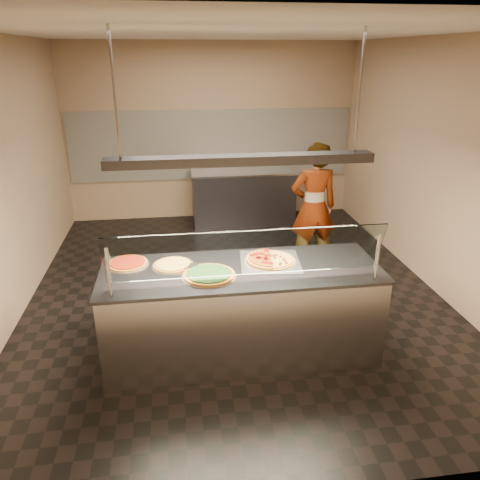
{
  "coord_description": "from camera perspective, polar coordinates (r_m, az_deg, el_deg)",
  "views": [
    {
      "loc": [
        -0.68,
        -5.23,
        2.79
      ],
      "look_at": [
        -0.05,
        -0.85,
        1.02
      ],
      "focal_mm": 35.0,
      "sensor_mm": 36.0,
      "label": 1
    }
  ],
  "objects": [
    {
      "name": "lamp_rod_left",
      "position": [
        3.94,
        -15.05,
        16.77
      ],
      "size": [
        0.02,
        0.02,
        1.01
      ],
      "primitive_type": "cylinder",
      "color": "#B7B7BC",
      "rests_on": "ceiling"
    },
    {
      "name": "sneeze_guard",
      "position": [
        3.93,
        0.87,
        -1.71
      ],
      "size": [
        2.37,
        0.18,
        0.54
      ],
      "color": "#B7B7BC",
      "rests_on": "serving_counter"
    },
    {
      "name": "lamp_rod_right",
      "position": [
        4.21,
        14.4,
        17.11
      ],
      "size": [
        0.02,
        0.02,
        1.01
      ],
      "primitive_type": "cylinder",
      "color": "#B7B7BC",
      "rests_on": "ceiling"
    },
    {
      "name": "pizza_spatula",
      "position": [
        4.43,
        -6.9,
        -2.83
      ],
      "size": [
        0.21,
        0.23,
        0.02
      ],
      "color": "#B7B7BC",
      "rests_on": "pizza_spinach"
    },
    {
      "name": "half_pizza_sausage",
      "position": [
        4.51,
        5.09,
        -2.29
      ],
      "size": [
        0.28,
        0.49,
        0.04
      ],
      "color": "#975C1F",
      "rests_on": "perforated_tray"
    },
    {
      "name": "heat_lamp_housing",
      "position": [
        4.03,
        0.16,
        9.74
      ],
      "size": [
        2.3,
        0.18,
        0.08
      ],
      "primitive_type": "cube",
      "color": "#38383D",
      "rests_on": "ceiling"
    },
    {
      "name": "ground",
      "position": [
        5.98,
        -0.67,
        -6.17
      ],
      "size": [
        5.0,
        6.0,
        0.02
      ],
      "primitive_type": "cube",
      "color": "black",
      "rests_on": "ground"
    },
    {
      "name": "wall_left",
      "position": [
        5.69,
        -26.83,
        6.34
      ],
      "size": [
        0.02,
        6.0,
        3.0
      ],
      "primitive_type": "cube",
      "color": "tan",
      "rests_on": "ground"
    },
    {
      "name": "wall_back",
      "position": [
        8.37,
        -3.47,
        12.89
      ],
      "size": [
        5.0,
        0.02,
        3.0
      ],
      "primitive_type": "cube",
      "color": "tan",
      "rests_on": "ground"
    },
    {
      "name": "perforated_tray",
      "position": [
        4.5,
        3.69,
        -2.61
      ],
      "size": [
        0.62,
        0.62,
        0.01
      ],
      "color": "silver",
      "rests_on": "serving_counter"
    },
    {
      "name": "pizza_spinach",
      "position": [
        4.22,
        -3.81,
        -4.23
      ],
      "size": [
        0.5,
        0.5,
        0.03
      ],
      "color": "silver",
      "rests_on": "serving_counter"
    },
    {
      "name": "wall_right",
      "position": [
        6.26,
        22.94,
        8.18
      ],
      "size": [
        0.02,
        6.0,
        3.0
      ],
      "primitive_type": "cube",
      "color": "tan",
      "rests_on": "ground"
    },
    {
      "name": "tile_band",
      "position": [
        8.38,
        -3.42,
        11.5
      ],
      "size": [
        4.9,
        0.02,
        1.2
      ],
      "primitive_type": "cube",
      "color": "silver",
      "rests_on": "wall_back"
    },
    {
      "name": "worker",
      "position": [
        6.36,
        8.96,
        3.96
      ],
      "size": [
        0.65,
        0.44,
        1.74
      ],
      "primitive_type": "imported",
      "rotation": [
        0.0,
        0.0,
        3.18
      ],
      "color": "#403D4B",
      "rests_on": "ground"
    },
    {
      "name": "prep_table",
      "position": [
        8.21,
        0.37,
        5.34
      ],
      "size": [
        1.78,
        0.74,
        0.93
      ],
      "color": "#38383D",
      "rests_on": "ground"
    },
    {
      "name": "serving_counter",
      "position": [
        4.58,
        0.14,
        -8.75
      ],
      "size": [
        2.61,
        0.94,
        0.93
      ],
      "color": "#B7B7BC",
      "rests_on": "ground"
    },
    {
      "name": "wall_front",
      "position": [
        2.66,
        7.74,
        -7.5
      ],
      "size": [
        5.0,
        0.02,
        3.0
      ],
      "primitive_type": "cube",
      "color": "tan",
      "rests_on": "ground"
    },
    {
      "name": "pizza_tomato",
      "position": [
        4.56,
        -13.54,
        -2.74
      ],
      "size": [
        0.4,
        0.4,
        0.03
      ],
      "color": "silver",
      "rests_on": "serving_counter"
    },
    {
      "name": "half_pizza_pepperoni",
      "position": [
        4.47,
        2.29,
        -2.36
      ],
      "size": [
        0.28,
        0.49,
        0.05
      ],
      "color": "#975C1F",
      "rests_on": "perforated_tray"
    },
    {
      "name": "pizza_cheese",
      "position": [
        4.45,
        -8.18,
        -2.98
      ],
      "size": [
        0.39,
        0.39,
        0.03
      ],
      "color": "silver",
      "rests_on": "serving_counter"
    },
    {
      "name": "ceiling",
      "position": [
        5.28,
        -0.82,
        24.16
      ],
      "size": [
        5.0,
        6.0,
        0.02
      ],
      "primitive_type": "cube",
      "color": "silver",
      "rests_on": "wall_back"
    }
  ]
}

